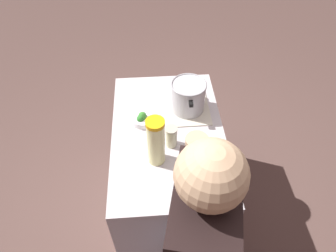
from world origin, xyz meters
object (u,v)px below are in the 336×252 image
broccoli_bowl_center (143,119)px  lemonade_pitcher (156,142)px  broccoli_bowl_front (201,167)px  cooking_pot (188,96)px  mason_jar (171,136)px

broccoli_bowl_center → lemonade_pitcher: bearing=13.9°
broccoli_bowl_front → broccoli_bowl_center: bearing=-141.0°
cooking_pot → lemonade_pitcher: 0.46m
mason_jar → broccoli_bowl_front: mason_jar is taller
lemonade_pitcher → broccoli_bowl_front: (0.09, 0.24, -0.13)m
broccoli_bowl_front → lemonade_pitcher: bearing=-110.1°
cooking_pot → mason_jar: size_ratio=2.11×
mason_jar → broccoli_bowl_center: mason_jar is taller
lemonade_pitcher → mason_jar: bearing=139.4°
broccoli_bowl_front → mason_jar: bearing=-142.8°
broccoli_bowl_center → cooking_pot: bearing=109.6°
cooking_pot → broccoli_bowl_center: cooking_pot is taller
cooking_pot → mason_jar: cooking_pot is taller
lemonade_pitcher → broccoli_bowl_front: 0.28m
cooking_pot → broccoli_bowl_center: bearing=-70.4°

